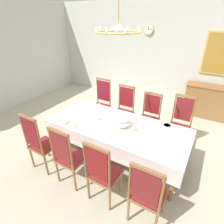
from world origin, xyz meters
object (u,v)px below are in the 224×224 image
(chair_north_a, at_px, (101,102))
(candlestick_west, at_px, (100,113))
(dining_table, at_px, (117,128))
(chandelier, at_px, (118,31))
(spoon_primary, at_px, (69,124))
(mounted_clock, at_px, (149,29))
(chair_south_c, at_px, (102,172))
(bowl_near_left, at_px, (72,125))
(chair_north_b, at_px, (124,109))
(candlestick_east, at_px, (136,124))
(chair_north_d, at_px, (180,123))
(sideboard, at_px, (212,102))
(bowl_far_left, at_px, (64,122))
(chair_south_d, at_px, (147,193))
(chair_south_b, at_px, (68,156))
(chair_north_c, at_px, (149,116))
(spoon_secondary, at_px, (173,127))
(chair_south_a, at_px, (40,142))
(soup_tureen, at_px, (122,121))
(bowl_near_right, at_px, (167,126))

(chair_north_a, relative_size, candlestick_west, 3.27)
(dining_table, relative_size, chandelier, 3.88)
(spoon_primary, bearing_deg, mounted_clock, 102.99)
(chair_south_c, height_order, bowl_near_left, chair_south_c)
(candlestick_west, distance_m, mounted_clock, 3.31)
(chair_north_b, height_order, candlestick_east, chair_north_b)
(mounted_clock, bearing_deg, chair_south_c, -76.79)
(chair_north_d, bearing_deg, chair_north_b, 0.08)
(chair_south_c, height_order, sideboard, chair_south_c)
(candlestick_west, bearing_deg, bowl_far_left, -139.84)
(chair_south_d, bearing_deg, chair_south_c, -179.84)
(bowl_far_left, bearing_deg, mounted_clock, 85.36)
(chair_north_b, distance_m, chair_south_c, 2.05)
(chair_south_c, bearing_deg, candlestick_east, 85.41)
(chair_south_b, xyz_separation_m, sideboard, (1.82, 3.75, -0.12))
(chair_north_a, xyz_separation_m, chair_south_c, (1.31, -1.94, -0.02))
(chair_south_c, distance_m, chair_north_c, 1.94)
(candlestick_east, height_order, spoon_secondary, candlestick_east)
(chair_south_c, distance_m, sideboard, 3.93)
(dining_table, bearing_deg, chair_north_c, 72.50)
(candlestick_east, bearing_deg, chair_south_a, -144.98)
(bowl_near_left, height_order, spoon_secondary, bowl_near_left)
(chair_south_b, distance_m, chair_south_d, 1.32)
(chair_south_a, bearing_deg, soup_tureen, 41.28)
(candlestick_east, distance_m, sideboard, 3.02)
(chair_south_c, distance_m, bowl_near_right, 1.50)
(chair_north_d, xyz_separation_m, sideboard, (0.50, 1.80, -0.13))
(chair_south_d, relative_size, chandelier, 1.62)
(chair_north_d, distance_m, bowl_far_left, 2.37)
(chair_south_d, bearing_deg, chair_south_a, -179.87)
(spoon_secondary, height_order, chandelier, chandelier)
(chair_south_c, xyz_separation_m, sideboard, (1.17, 3.74, -0.12))
(bowl_far_left, relative_size, sideboard, 0.12)
(spoon_primary, bearing_deg, candlestick_east, 35.67)
(chair_north_b, distance_m, mounted_clock, 2.65)
(chair_north_d, relative_size, mounted_clock, 3.79)
(chair_south_a, distance_m, candlestick_east, 1.72)
(chair_south_a, bearing_deg, chair_north_c, 55.95)
(chair_south_b, relative_size, candlestick_west, 3.13)
(chair_south_a, distance_m, chair_south_b, 0.66)
(chair_north_b, bearing_deg, chair_north_d, -179.92)
(dining_table, relative_size, candlestick_west, 7.24)
(chair_north_b, height_order, sideboard, chair_north_b)
(sideboard, bearing_deg, chair_south_d, 82.44)
(chair_north_c, xyz_separation_m, candlestick_west, (-0.69, -0.97, 0.33))
(chair_north_a, xyz_separation_m, bowl_near_left, (0.30, -1.43, 0.17))
(chair_north_d, bearing_deg, spoon_secondary, 85.20)
(candlestick_east, height_order, spoon_primary, candlestick_east)
(soup_tureen, bearing_deg, bowl_far_left, -156.19)
(chair_south_d, xyz_separation_m, chair_north_d, (-0.00, 1.94, 0.02))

